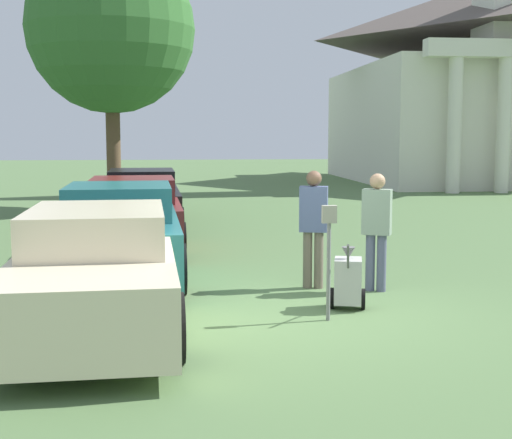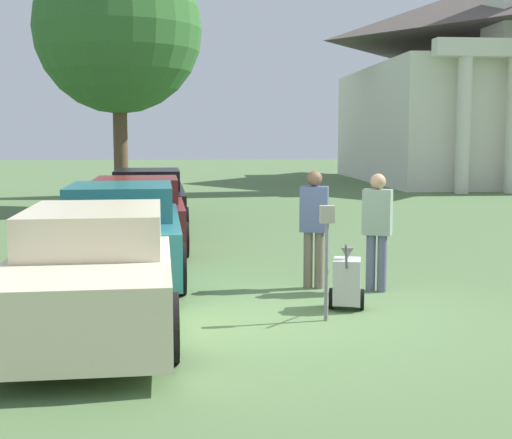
{
  "view_description": "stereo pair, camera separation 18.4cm",
  "coord_description": "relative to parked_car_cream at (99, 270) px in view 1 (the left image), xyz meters",
  "views": [
    {
      "loc": [
        -1.62,
        -8.97,
        2.33
      ],
      "look_at": [
        -0.55,
        1.38,
        1.1
      ],
      "focal_mm": 50.0,
      "sensor_mm": 36.0,
      "label": 1
    },
    {
      "loc": [
        -1.44,
        -8.99,
        2.33
      ],
      "look_at": [
        -0.55,
        1.38,
        1.1
      ],
      "focal_mm": 50.0,
      "sensor_mm": 36.0,
      "label": 2
    }
  ],
  "objects": [
    {
      "name": "person_supervisor",
      "position": [
        3.9,
        1.59,
        0.31
      ],
      "size": [
        0.47,
        0.38,
        1.77
      ],
      "rotation": [
        0.0,
        0.0,
        2.7
      ],
      "color": "#515670",
      "rests_on": "ground_plane"
    },
    {
      "name": "ground_plane",
      "position": [
        2.65,
        0.26,
        -0.7
      ],
      "size": [
        120.0,
        120.0,
        0.0
      ],
      "primitive_type": "plane",
      "color": "#517042"
    },
    {
      "name": "parked_car_black",
      "position": [
        0.0,
        9.57,
        -0.01
      ],
      "size": [
        2.13,
        5.38,
        1.47
      ],
      "rotation": [
        0.0,
        0.0,
        0.05
      ],
      "color": "black",
      "rests_on": "ground_plane"
    },
    {
      "name": "parking_meter",
      "position": [
        2.85,
        -0.03,
        0.31
      ],
      "size": [
        0.18,
        0.09,
        1.46
      ],
      "color": "slate",
      "rests_on": "ground_plane"
    },
    {
      "name": "parked_car_teal",
      "position": [
        -0.0,
        3.07,
        0.02
      ],
      "size": [
        2.17,
        4.93,
        1.54
      ],
      "rotation": [
        0.0,
        0.0,
        0.05
      ],
      "color": "#23666B",
      "rests_on": "ground_plane"
    },
    {
      "name": "shade_tree",
      "position": [
        -1.09,
        13.83,
        4.83
      ],
      "size": [
        5.12,
        5.12,
        8.11
      ],
      "color": "brown",
      "rests_on": "ground_plane"
    },
    {
      "name": "parked_car_maroon",
      "position": [
        -0.0,
        6.24,
        -0.01
      ],
      "size": [
        2.19,
        4.71,
        1.46
      ],
      "rotation": [
        0.0,
        0.0,
        0.05
      ],
      "color": "maroon",
      "rests_on": "ground_plane"
    },
    {
      "name": "church",
      "position": [
        15.01,
        26.39,
        4.66
      ],
      "size": [
        10.5,
        15.43,
        23.22
      ],
      "color": "silver",
      "rests_on": "ground_plane"
    },
    {
      "name": "person_worker",
      "position": [
        3.0,
        1.89,
        0.34
      ],
      "size": [
        0.46,
        0.32,
        1.8
      ],
      "rotation": [
        0.0,
        0.0,
        2.88
      ],
      "color": "#665B4C",
      "rests_on": "ground_plane"
    },
    {
      "name": "parked_car_cream",
      "position": [
        0.0,
        0.0,
        0.0
      ],
      "size": [
        2.1,
        5.28,
        1.47
      ],
      "rotation": [
        0.0,
        0.0,
        0.05
      ],
      "color": "beige",
      "rests_on": "ground_plane"
    },
    {
      "name": "equipment_cart",
      "position": [
        3.23,
        0.54,
        -0.31
      ],
      "size": [
        0.52,
        1.0,
        1.0
      ],
      "rotation": [
        0.0,
        0.0,
        -0.24
      ],
      "color": "#B2B2AD",
      "rests_on": "ground_plane"
    }
  ]
}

